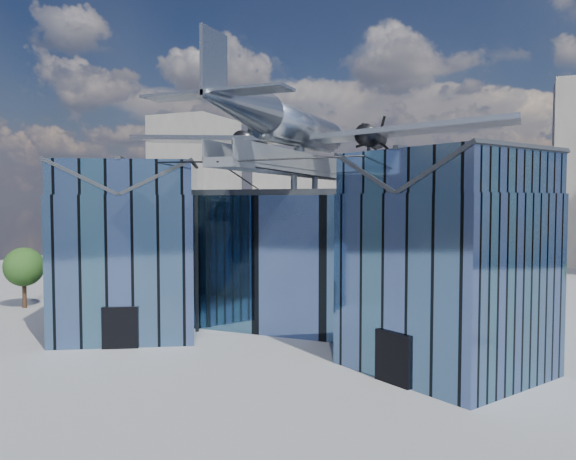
% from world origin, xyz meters
% --- Properties ---
extents(ground_plane, '(120.00, 120.00, 0.00)m').
position_xyz_m(ground_plane, '(0.00, 0.00, 0.00)').
color(ground_plane, gray).
extents(museum, '(32.88, 24.50, 17.60)m').
position_xyz_m(museum, '(0.00, 5.82, 5.54)').
color(museum, '#486994').
rests_on(museum, ground).
extents(bg_towers, '(77.00, 24.50, 26.00)m').
position_xyz_m(bg_towers, '(1.45, 50.49, 10.01)').
color(bg_towers, gray).
rests_on(bg_towers, ground).
extents(tree_plaza_w, '(3.87, 3.87, 5.17)m').
position_xyz_m(tree_plaza_w, '(-24.77, 2.77, 3.50)').
color(tree_plaza_w, '#322014').
rests_on(tree_plaza_w, ground).
extents(tree_side_w, '(3.98, 3.98, 5.70)m').
position_xyz_m(tree_side_w, '(-27.78, 12.89, 3.86)').
color(tree_side_w, '#322014').
rests_on(tree_side_w, ground).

